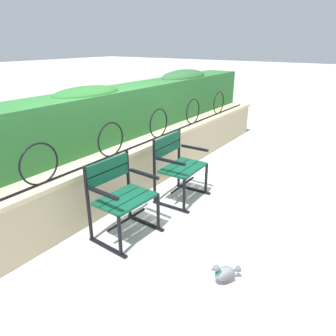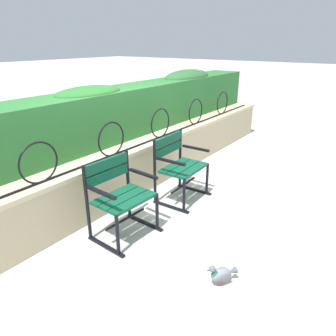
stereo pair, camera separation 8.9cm
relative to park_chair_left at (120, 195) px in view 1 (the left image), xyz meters
name	(u,v)px [view 1 (the left image)]	position (x,y,z in m)	size (l,w,h in m)	color
ground_plane	(170,210)	(0.71, -0.14, -0.46)	(60.00, 60.00, 0.00)	#B7B5AF
stone_wall	(124,172)	(0.71, 0.59, -0.13)	(7.85, 0.41, 0.65)	#C6B289
iron_arch_fence	(113,141)	(0.47, 0.52, 0.37)	(7.30, 0.02, 0.42)	black
hedge_row	(95,115)	(0.74, 1.07, 0.57)	(7.69, 0.62, 0.81)	#2D7033
park_chair_left	(120,195)	(0.00, 0.00, 0.00)	(0.64, 0.55, 0.83)	#0F4C33
park_chair_right	(178,165)	(1.05, -0.03, 0.00)	(0.65, 0.54, 0.84)	#0F4C33
pigeon_near_chairs	(225,273)	(-0.08, -1.24, -0.35)	(0.27, 0.19, 0.22)	gray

